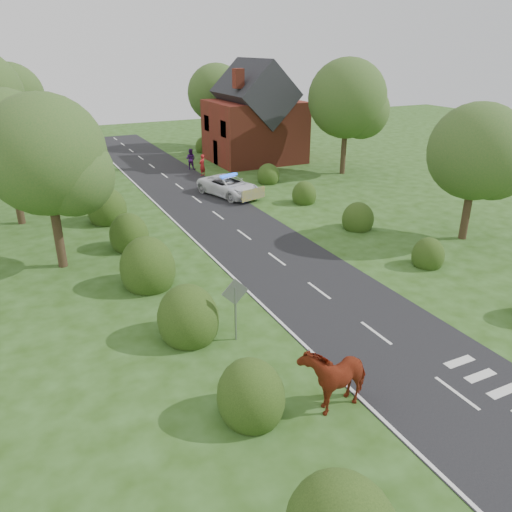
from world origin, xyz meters
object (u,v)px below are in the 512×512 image
road_sign (235,300)px  pedestrian_red (202,165)px  pedestrian_purple (191,159)px  police_van (229,186)px  cow (334,378)px

road_sign → pedestrian_red: 25.81m
pedestrian_purple → road_sign: bearing=115.0°
police_van → pedestrian_red: (0.41, 6.61, 0.17)m
cow → pedestrian_purple: (6.56, 31.76, 0.05)m
cow → police_van: cow is taller
police_van → pedestrian_purple: pedestrian_purple is taller
pedestrian_red → pedestrian_purple: (-0.09, 2.66, 0.02)m
pedestrian_red → pedestrian_purple: bearing=-123.6°
pedestrian_red → pedestrian_purple: 2.66m
road_sign → cow: bearing=-74.5°
cow → pedestrian_purple: 32.43m
pedestrian_red → cow: bearing=41.5°
pedestrian_purple → pedestrian_red: bearing=133.0°
cow → pedestrian_red: 29.85m
cow → pedestrian_purple: bearing=158.5°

